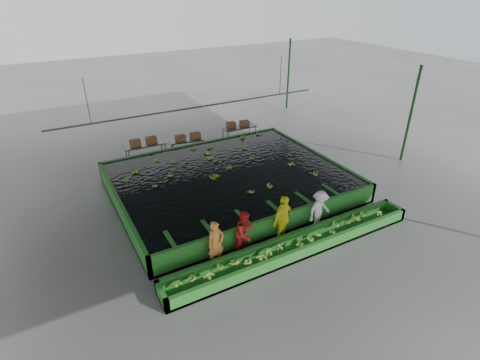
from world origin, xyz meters
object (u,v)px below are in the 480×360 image
sorting_trough (296,246)px  worker_b (245,233)px  box_stack_right (238,126)px  packing_table_mid (187,147)px  packing_table_left (146,152)px  box_stack_left (144,144)px  box_stack_mid (188,139)px  worker_d (319,210)px  packing_table_right (239,134)px  worker_c (283,219)px  worker_a (216,244)px  flotation_tank (229,182)px

sorting_trough → worker_b: size_ratio=5.73×
box_stack_right → packing_table_mid: bearing=-174.5°
packing_table_left → box_stack_left: bearing=-177.7°
packing_table_mid → box_stack_left: bearing=176.0°
box_stack_mid → box_stack_right: (3.30, 0.31, 0.09)m
box_stack_right → worker_b: bearing=-117.3°
packing_table_left → worker_d: bearing=-66.4°
worker_b → box_stack_right: worker_b is taller
packing_table_mid → packing_table_right: packing_table_right is taller
sorting_trough → box_stack_right: bearing=72.4°
sorting_trough → worker_b: (-1.62, 0.80, 0.62)m
worker_d → packing_table_right: worker_d is taller
worker_c → box_stack_right: size_ratio=1.39×
sorting_trough → worker_a: (-2.74, 0.80, 0.59)m
worker_a → worker_b: size_ratio=0.96×
worker_a → packing_table_mid: worker_a is taller
worker_c → packing_table_left: bearing=82.7°
flotation_tank → sorting_trough: 5.10m
box_stack_right → box_stack_mid: bearing=-174.6°
box_stack_right → worker_d: bearing=-99.6°
sorting_trough → packing_table_mid: packing_table_mid is taller
worker_d → box_stack_left: bearing=105.4°
worker_b → worker_d: 3.28m
box_stack_mid → flotation_tank: bearing=-89.5°
flotation_tank → box_stack_mid: 4.86m
worker_a → worker_c: worker_c is taller
flotation_tank → worker_b: 4.62m
packing_table_right → box_stack_right: (-0.06, 0.08, 0.46)m
sorting_trough → worker_c: size_ratio=5.28×
worker_c → packing_table_mid: (-0.08, 9.14, -0.53)m
worker_a → flotation_tank: bearing=51.4°
worker_a → worker_c: (2.68, 0.00, 0.11)m
worker_c → packing_table_left: (-2.35, 9.30, -0.46)m
box_stack_mid → worker_d: bearing=-79.5°
flotation_tank → packing_table_mid: size_ratio=5.51×
worker_a → packing_table_left: worker_a is taller
flotation_tank → worker_c: bearing=-90.7°
worker_c → worker_d: bearing=-21.5°
box_stack_right → packing_table_left: bearing=-178.4°
sorting_trough → worker_c: 1.06m
sorting_trough → packing_table_mid: bearing=90.8°
worker_b → box_stack_mid: bearing=60.9°
packing_table_mid → worker_a: bearing=-105.9°
worker_b → box_stack_mid: 9.28m
box_stack_left → worker_b: bearing=-84.8°
worker_b → worker_d: size_ratio=1.08×
box_stack_left → worker_c: bearing=-75.4°
worker_d → packing_table_right: bearing=71.5°
worker_d → box_stack_mid: size_ratio=1.15×
worker_d → box_stack_left: (-4.13, 9.30, 0.17)m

